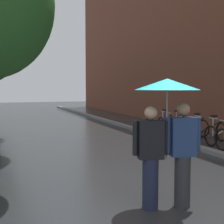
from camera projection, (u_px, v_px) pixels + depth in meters
The scene contains 9 objects.
ground_plane at pixel (193, 214), 5.11m from camera, with size 80.00×80.00×0.00m, color #26282B.
kerb_strip at pixel (130, 128), 15.57m from camera, with size 0.30×36.00×0.12m, color slate.
parked_bicycle_3 at pixel (223, 134), 11.15m from camera, with size 1.09×0.72×0.96m.
parked_bicycle_4 at pixel (208, 131), 11.88m from camera, with size 1.16×0.83×0.96m.
parked_bicycle_5 at pixel (193, 128), 12.76m from camera, with size 1.13×0.77×0.96m.
parked_bicycle_6 at pixel (179, 126), 13.44m from camera, with size 1.17×0.85×0.96m.
parked_bicycle_7 at pixel (172, 124), 14.34m from camera, with size 1.17×0.84×0.96m.
parked_bicycle_8 at pixel (160, 122), 14.96m from camera, with size 1.10×0.73×0.96m.
couple_under_umbrella at pixel (167, 125), 5.31m from camera, with size 1.10×1.05×2.10m.
Camera 1 is at (-2.87, -4.26, 1.96)m, focal length 53.12 mm.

